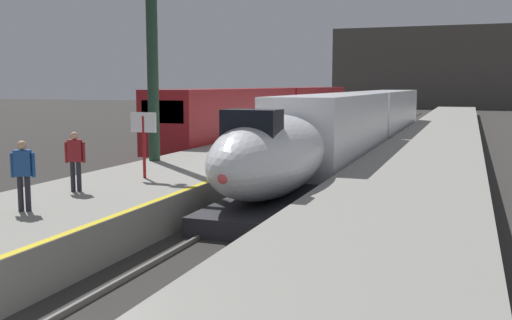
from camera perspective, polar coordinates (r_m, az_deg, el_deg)
name	(u,v)px	position (r m, az deg, el deg)	size (l,w,h in m)	color
platform_left	(273,151)	(31.81, 1.70, 0.92)	(4.80, 110.00, 1.05)	gray
platform_right	(430,157)	(30.29, 16.41, 0.30)	(4.80, 110.00, 1.05)	gray
platform_left_safety_stripe	(315,142)	(31.12, 5.69, 1.72)	(0.20, 107.80, 0.01)	yellow
rail_main_left	(344,156)	(33.67, 8.50, 0.40)	(0.08, 110.00, 0.12)	slate
rail_main_right	(371,157)	(33.41, 11.03, 0.29)	(0.08, 110.00, 0.12)	slate
rail_secondary_left	(213,150)	(36.14, -4.18, 0.92)	(0.08, 110.00, 0.12)	slate
rail_secondary_right	(236,151)	(35.56, -1.98, 0.83)	(0.08, 110.00, 0.12)	slate
highspeed_train_main	(358,123)	(33.19, 9.77, 3.49)	(2.92, 39.11, 3.60)	silver
regional_train_adjacent	(278,110)	(45.58, 2.11, 4.86)	(2.85, 36.60, 3.80)	maroon
station_column_mid	(151,2)	(23.86, -10.07, 14.73)	(4.00, 0.68, 10.34)	#1E3828
passenger_mid_platform	(75,157)	(17.32, -17.03, 0.31)	(0.53, 0.35, 1.69)	#23232D
passenger_far_waiting	(23,170)	(15.00, -21.54, -0.92)	(0.52, 0.36, 1.69)	#23232D
departure_info_board	(144,132)	(19.25, -10.77, 2.71)	(0.90, 0.10, 2.12)	maroon
terminus_back_wall	(436,67)	(107.48, 16.99, 8.53)	(36.00, 2.00, 14.00)	#4C4742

